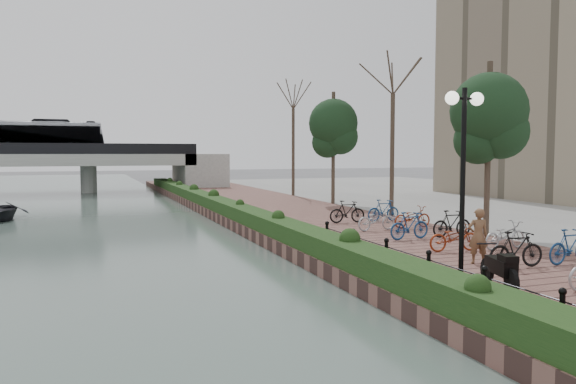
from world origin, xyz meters
name	(u,v)px	position (x,y,z in m)	size (l,w,h in m)	color
ground	(457,351)	(0.00, 0.00, 0.00)	(220.00, 220.00, 0.00)	#59595B
promenade	(306,220)	(4.00, 17.50, 0.25)	(8.00, 75.00, 0.50)	brown
inland_pavement	(555,209)	(20.00, 17.50, 0.25)	(24.00, 75.00, 0.50)	gray
hedge	(227,207)	(0.60, 20.00, 0.80)	(1.10, 56.00, 0.60)	black
chain_fence	(454,277)	(1.40, 2.00, 0.85)	(0.10, 14.10, 0.70)	black
lamppost	(464,142)	(2.15, 2.76, 3.86)	(1.02, 0.32, 4.63)	black
motorcycle	(499,267)	(2.58, 1.95, 0.98)	(0.48, 1.55, 0.97)	black
pedestrian	(478,236)	(4.00, 4.47, 1.28)	(0.57, 0.37, 1.56)	brown
bicycle_parking	(456,231)	(5.50, 7.46, 0.97)	(2.40, 14.69, 1.00)	#ACAEB1
street_trees	(431,151)	(8.00, 12.68, 3.69)	(3.20, 37.12, 6.80)	#3E2D24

